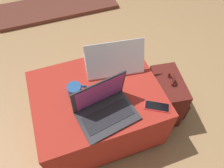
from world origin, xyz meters
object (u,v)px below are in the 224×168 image
(cell_phone, at_px, (157,106))
(coffee_mug, at_px, (75,91))
(laptop_far, at_px, (114,62))
(backpack, at_px, (166,97))
(laptop_near, at_px, (105,108))

(cell_phone, xyz_separation_m, coffee_mug, (-0.43, 0.25, 0.04))
(laptop_far, xyz_separation_m, backpack, (0.35, -0.21, -0.31))
(laptop_far, bearing_deg, cell_phone, 117.26)
(laptop_near, height_order, coffee_mug, laptop_near)
(laptop_near, distance_m, cell_phone, 0.32)
(laptop_far, relative_size, backpack, 0.87)
(backpack, bearing_deg, cell_phone, 137.55)
(laptop_near, xyz_separation_m, coffee_mug, (-0.13, 0.18, -0.01))
(backpack, relative_size, coffee_mug, 3.82)
(laptop_near, distance_m, coffee_mug, 0.22)
(coffee_mug, bearing_deg, backpack, -6.30)
(laptop_far, relative_size, cell_phone, 2.50)
(laptop_near, xyz_separation_m, cell_phone, (0.31, -0.07, -0.05))
(laptop_near, height_order, backpack, laptop_near)
(cell_phone, bearing_deg, backpack, 159.93)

